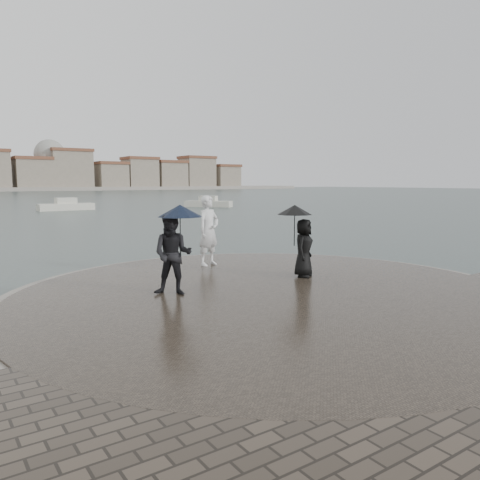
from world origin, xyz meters
TOP-DOWN VIEW (x-y plane):
  - ground at (0.00, 0.00)m, footprint 400.00×400.00m
  - kerb_ring at (0.00, 3.50)m, footprint 12.50×12.50m
  - quay_tip at (0.00, 3.50)m, footprint 11.90×11.90m
  - statue at (0.60, 7.38)m, footprint 0.89×0.70m
  - visitor_left at (-1.95, 4.58)m, footprint 1.34×1.18m
  - visitor_right at (1.74, 4.44)m, footprint 1.18×1.00m
  - boats at (0.07, 45.44)m, footprint 44.21×18.90m

SIDE VIEW (x-z plane):
  - ground at x=0.00m, z-range 0.00..0.00m
  - kerb_ring at x=0.00m, z-range 0.00..0.32m
  - quay_tip at x=0.00m, z-range 0.00..0.36m
  - boats at x=0.07m, z-range -0.37..1.13m
  - statue at x=0.60m, z-range 0.36..2.51m
  - visitor_right at x=1.74m, z-range 0.46..2.41m
  - visitor_left at x=-1.95m, z-range 0.47..2.51m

